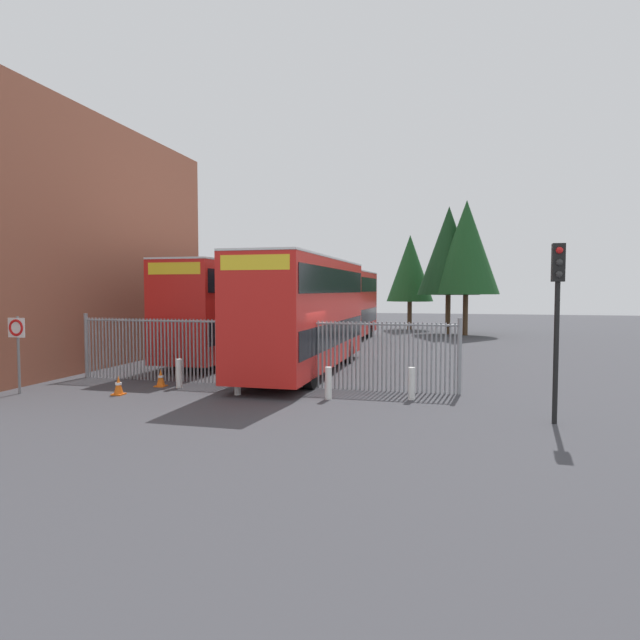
% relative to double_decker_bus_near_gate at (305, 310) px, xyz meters
% --- Properties ---
extents(ground_plane, '(100.00, 100.00, 0.00)m').
position_rel_double_decker_bus_near_gate_xyz_m(ground_plane, '(0.36, 4.89, -2.42)').
color(ground_plane, '#3D3D42').
extents(depot_building_brick, '(9.15, 16.42, 10.23)m').
position_rel_double_decker_bus_near_gate_xyz_m(depot_building_brick, '(-12.79, -0.91, 2.69)').
color(depot_building_brick, brown).
rests_on(depot_building_brick, ground).
extents(palisade_fence, '(13.37, 0.14, 2.35)m').
position_rel_double_decker_bus_near_gate_xyz_m(palisade_fence, '(-0.85, -3.11, -1.24)').
color(palisade_fence, gray).
rests_on(palisade_fence, ground).
extents(double_decker_bus_near_gate, '(2.54, 10.81, 4.42)m').
position_rel_double_decker_bus_near_gate_xyz_m(double_decker_bus_near_gate, '(0.00, 0.00, 0.00)').
color(double_decker_bus_near_gate, red).
rests_on(double_decker_bus_near_gate, ground).
extents(double_decker_bus_behind_fence_left, '(2.54, 10.81, 4.42)m').
position_rel_double_decker_bus_near_gate_xyz_m(double_decker_bus_behind_fence_left, '(-4.44, 3.30, 0.00)').
color(double_decker_bus_behind_fence_left, red).
rests_on(double_decker_bus_behind_fence_left, ground).
extents(double_decker_bus_behind_fence_right, '(2.54, 10.81, 4.42)m').
position_rel_double_decker_bus_near_gate_xyz_m(double_decker_bus_behind_fence_right, '(-1.11, 12.91, 0.00)').
color(double_decker_bus_behind_fence_right, red).
rests_on(double_decker_bus_behind_fence_right, ground).
extents(bollard_near_left, '(0.20, 0.20, 0.95)m').
position_rel_double_decker_bus_near_gate_xyz_m(bollard_near_left, '(-3.13, -4.19, -1.95)').
color(bollard_near_left, silver).
rests_on(bollard_near_left, ground).
extents(bollard_center_front, '(0.20, 0.20, 0.95)m').
position_rel_double_decker_bus_near_gate_xyz_m(bollard_center_front, '(-0.81, -4.81, -1.95)').
color(bollard_center_front, silver).
rests_on(bollard_center_front, ground).
extents(bollard_near_right, '(0.20, 0.20, 0.95)m').
position_rel_double_decker_bus_near_gate_xyz_m(bollard_near_right, '(2.04, -4.78, -1.95)').
color(bollard_near_right, silver).
rests_on(bollard_near_right, ground).
extents(bollard_far_right, '(0.20, 0.20, 0.95)m').
position_rel_double_decker_bus_near_gate_xyz_m(bollard_far_right, '(4.41, -4.25, -1.95)').
color(bollard_far_right, silver).
rests_on(bollard_far_right, ground).
extents(traffic_cone_by_gate, '(0.34, 0.34, 0.59)m').
position_rel_double_decker_bus_near_gate_xyz_m(traffic_cone_by_gate, '(-4.33, -5.72, -2.13)').
color(traffic_cone_by_gate, orange).
rests_on(traffic_cone_by_gate, ground).
extents(traffic_cone_mid_forecourt, '(0.34, 0.34, 0.59)m').
position_rel_double_decker_bus_near_gate_xyz_m(traffic_cone_mid_forecourt, '(-3.82, -4.15, -2.13)').
color(traffic_cone_mid_forecourt, orange).
rests_on(traffic_cone_mid_forecourt, ground).
extents(speed_limit_sign_post, '(0.60, 0.14, 2.40)m').
position_rel_double_decker_bus_near_gate_xyz_m(speed_limit_sign_post, '(-7.41, -6.35, -0.65)').
color(speed_limit_sign_post, slate).
rests_on(speed_limit_sign_post, ground).
extents(traffic_light_kerbside, '(0.28, 0.33, 4.30)m').
position_rel_double_decker_bus_near_gate_xyz_m(traffic_light_kerbside, '(7.97, -6.25, 0.56)').
color(traffic_light_kerbside, black).
rests_on(traffic_light_kerbside, ground).
extents(tree_tall_back, '(4.62, 4.62, 9.51)m').
position_rel_double_decker_bus_near_gate_xyz_m(tree_tall_back, '(6.33, 19.27, 3.78)').
color(tree_tall_back, '#4C3823').
rests_on(tree_tall_back, ground).
extents(tree_short_side, '(4.46, 4.46, 9.24)m').
position_rel_double_decker_bus_near_gate_xyz_m(tree_short_side, '(5.12, 20.07, 3.62)').
color(tree_short_side, '#4C3823').
rests_on(tree_short_side, ground).
extents(tree_mid_row, '(3.73, 3.73, 7.63)m').
position_rel_double_decker_bus_near_gate_xyz_m(tree_mid_row, '(2.05, 23.77, 2.53)').
color(tree_mid_row, '#4C3823').
rests_on(tree_mid_row, ground).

